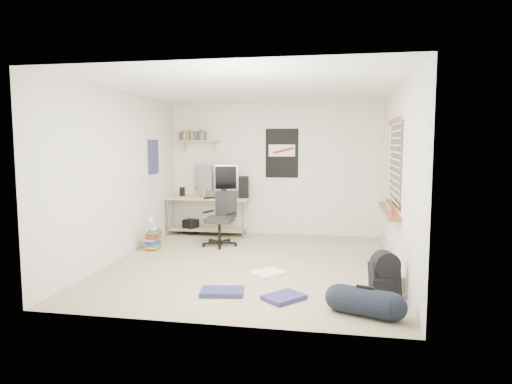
% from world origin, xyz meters
% --- Properties ---
extents(floor, '(4.00, 4.50, 0.01)m').
position_xyz_m(floor, '(0.00, 0.00, -0.01)').
color(floor, gray).
rests_on(floor, ground).
extents(ceiling, '(4.00, 4.50, 0.01)m').
position_xyz_m(ceiling, '(0.00, 0.00, 2.50)').
color(ceiling, white).
rests_on(ceiling, ground).
extents(back_wall, '(4.00, 0.01, 2.50)m').
position_xyz_m(back_wall, '(0.00, 2.25, 1.25)').
color(back_wall, silver).
rests_on(back_wall, ground).
extents(left_wall, '(0.01, 4.50, 2.50)m').
position_xyz_m(left_wall, '(-2.00, 0.00, 1.25)').
color(left_wall, silver).
rests_on(left_wall, ground).
extents(right_wall, '(0.01, 4.50, 2.50)m').
position_xyz_m(right_wall, '(2.00, 0.00, 1.25)').
color(right_wall, silver).
rests_on(right_wall, ground).
extents(desk, '(1.65, 0.88, 0.72)m').
position_xyz_m(desk, '(-1.23, 2.00, 0.36)').
color(desk, tan).
rests_on(desk, floor).
extents(monitor_left, '(0.43, 0.29, 0.47)m').
position_xyz_m(monitor_left, '(-1.31, 2.00, 0.96)').
color(monitor_left, '#949599').
rests_on(monitor_left, desk).
extents(monitor_right, '(0.46, 0.22, 0.49)m').
position_xyz_m(monitor_right, '(-0.87, 2.00, 0.97)').
color(monitor_right, '#B0B0B6').
rests_on(monitor_right, desk).
extents(pc_tower, '(0.24, 0.40, 0.39)m').
position_xyz_m(pc_tower, '(-0.53, 2.00, 0.92)').
color(pc_tower, black).
rests_on(pc_tower, desk).
extents(keyboard, '(0.46, 0.28, 0.02)m').
position_xyz_m(keyboard, '(-1.03, 1.76, 0.73)').
color(keyboard, black).
rests_on(keyboard, desk).
extents(speaker_left, '(0.09, 0.09, 0.17)m').
position_xyz_m(speaker_left, '(-1.75, 2.00, 0.81)').
color(speaker_left, black).
rests_on(speaker_left, desk).
extents(speaker_right, '(0.10, 0.10, 0.17)m').
position_xyz_m(speaker_right, '(-0.87, 1.77, 0.81)').
color(speaker_right, black).
rests_on(speaker_right, desk).
extents(office_chair, '(0.78, 0.78, 0.93)m').
position_xyz_m(office_chair, '(-0.76, 1.06, 0.49)').
color(office_chair, black).
rests_on(office_chair, floor).
extents(wall_shelf, '(0.80, 0.22, 0.24)m').
position_xyz_m(wall_shelf, '(-1.45, 2.14, 1.78)').
color(wall_shelf, tan).
rests_on(wall_shelf, back_wall).
extents(poster_back_wall, '(0.62, 0.03, 0.92)m').
position_xyz_m(poster_back_wall, '(0.15, 2.23, 1.55)').
color(poster_back_wall, black).
rests_on(poster_back_wall, back_wall).
extents(poster_left_wall, '(0.02, 0.42, 0.60)m').
position_xyz_m(poster_left_wall, '(-1.99, 1.20, 1.50)').
color(poster_left_wall, navy).
rests_on(poster_left_wall, left_wall).
extents(window, '(0.10, 1.50, 1.26)m').
position_xyz_m(window, '(1.95, 0.30, 1.45)').
color(window, brown).
rests_on(window, right_wall).
extents(baseboard_heater, '(0.08, 2.50, 0.18)m').
position_xyz_m(baseboard_heater, '(1.96, 0.30, 0.09)').
color(baseboard_heater, '#B7B2A8').
rests_on(baseboard_heater, floor).
extents(backpack, '(0.38, 0.33, 0.42)m').
position_xyz_m(backpack, '(1.75, -1.14, 0.20)').
color(backpack, black).
rests_on(backpack, floor).
extents(duffel_bag, '(0.37, 0.37, 0.56)m').
position_xyz_m(duffel_bag, '(1.50, -1.76, 0.14)').
color(duffel_bag, black).
rests_on(duffel_bag, floor).
extents(tshirt, '(0.52, 0.52, 0.04)m').
position_xyz_m(tshirt, '(0.31, -0.48, 0.02)').
color(tshirt, white).
rests_on(tshirt, floor).
extents(jeans_a, '(0.54, 0.39, 0.05)m').
position_xyz_m(jeans_a, '(-0.09, -1.37, 0.03)').
color(jeans_a, '#22274D').
rests_on(jeans_a, floor).
extents(jeans_b, '(0.52, 0.53, 0.05)m').
position_xyz_m(jeans_b, '(0.64, -1.43, 0.03)').
color(jeans_b, navy).
rests_on(jeans_b, floor).
extents(book_stack, '(0.52, 0.45, 0.33)m').
position_xyz_m(book_stack, '(-1.75, 0.55, 0.15)').
color(book_stack, brown).
rests_on(book_stack, floor).
extents(desk_lamp, '(0.11, 0.19, 0.18)m').
position_xyz_m(desk_lamp, '(-1.73, 0.53, 0.38)').
color(desk_lamp, white).
rests_on(desk_lamp, book_stack).
extents(subwoofer, '(0.30, 0.30, 0.26)m').
position_xyz_m(subwoofer, '(-1.59, 1.98, 0.14)').
color(subwoofer, black).
rests_on(subwoofer, floor).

